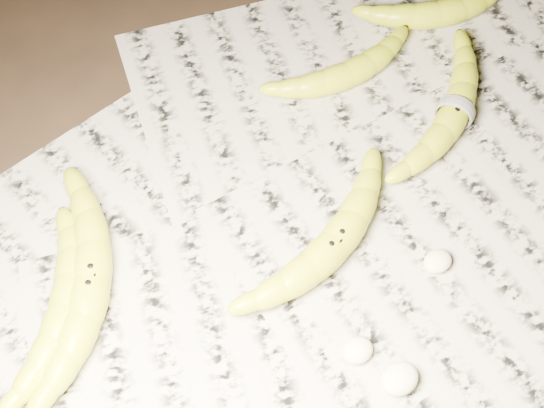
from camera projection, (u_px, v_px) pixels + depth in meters
ground at (309, 252)px, 0.79m from camera, size 3.00×3.00×0.00m
newspaper_patch at (331, 235)px, 0.79m from camera, size 0.90×0.70×0.01m
banana_left_a at (90, 281)px, 0.74m from camera, size 0.18×0.23×0.04m
banana_left_b at (64, 309)px, 0.72m from camera, size 0.17×0.18×0.04m
banana_center at (334, 243)px, 0.76m from camera, size 0.22×0.12×0.04m
banana_taped at (456, 110)px, 0.85m from camera, size 0.21×0.15×0.04m
banana_upper_a at (347, 73)px, 0.88m from camera, size 0.18×0.07×0.03m
banana_upper_b at (438, 12)px, 0.94m from camera, size 0.18×0.11×0.03m
measuring_tape at (456, 110)px, 0.85m from camera, size 0.03×0.04×0.04m
flesh_chunk_a at (400, 377)px, 0.70m from camera, size 0.04×0.03×0.02m
flesh_chunk_b at (358, 349)px, 0.71m from camera, size 0.03×0.03×0.02m
flesh_chunk_c at (438, 259)px, 0.76m from camera, size 0.03×0.03×0.02m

